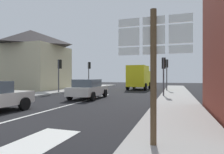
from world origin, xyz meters
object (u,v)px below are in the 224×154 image
object	(u,v)px
sedan_far	(88,89)
delivery_truck	(139,77)
route_sign_post	(153,62)
traffic_light_near_right	(164,68)
traffic_light_far_left	(89,69)
traffic_light_far_right	(167,68)
traffic_light_near_left	(59,68)

from	to	relation	value
sedan_far	delivery_truck	world-z (taller)	delivery_truck
route_sign_post	traffic_light_near_right	world-z (taller)	traffic_light_near_right
sedan_far	traffic_light_far_left	xyz separation A→B (m)	(-4.73, 10.43, 1.93)
sedan_far	route_sign_post	world-z (taller)	route_sign_post
delivery_truck	traffic_light_far_left	size ratio (longest dim) A/B	1.39
traffic_light_far_left	delivery_truck	bearing A→B (deg)	8.57
traffic_light_near_right	sedan_far	bearing A→B (deg)	-153.10
traffic_light_near_right	delivery_truck	bearing A→B (deg)	112.35
traffic_light_far_left	traffic_light_near_right	size ratio (longest dim) A/B	1.13
delivery_truck	traffic_light_near_right	bearing A→B (deg)	-67.65
route_sign_post	traffic_light_far_left	size ratio (longest dim) A/B	0.88
route_sign_post	traffic_light_far_left	xyz separation A→B (m)	(-10.56, 19.46, 0.69)
sedan_far	traffic_light_far_right	size ratio (longest dim) A/B	1.18
traffic_light_far_left	sedan_far	bearing A→B (deg)	-65.59
route_sign_post	traffic_light_near_right	distance (m)	11.80
traffic_light_far_left	traffic_light_near_right	bearing A→B (deg)	-37.10
traffic_light_far_left	traffic_light_near_right	xyz separation A→B (m)	(10.15, -7.68, -0.31)
traffic_light_near_right	traffic_light_near_left	bearing A→B (deg)	176.53
delivery_truck	traffic_light_near_left	xyz separation A→B (m)	(-6.59, -8.05, 0.85)
delivery_truck	route_sign_post	size ratio (longest dim) A/B	1.58
sedan_far	traffic_light_near_right	xyz separation A→B (m)	(5.42, 2.75, 1.62)
sedan_far	traffic_light_far_right	bearing A→B (deg)	59.34
traffic_light_near_left	traffic_light_far_right	world-z (taller)	traffic_light_far_right
sedan_far	traffic_light_near_left	distance (m)	6.06
sedan_far	traffic_light_far_right	distance (m)	10.80
delivery_truck	traffic_light_near_left	size ratio (longest dim) A/B	1.50
traffic_light_near_left	traffic_light_far_right	distance (m)	11.68
route_sign_post	traffic_light_near_left	size ratio (longest dim) A/B	0.95
delivery_truck	traffic_light_near_left	world-z (taller)	traffic_light_near_left
traffic_light_far_right	route_sign_post	bearing A→B (deg)	-88.70
delivery_truck	traffic_light_near_left	distance (m)	10.44
delivery_truck	route_sign_post	distance (m)	20.84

